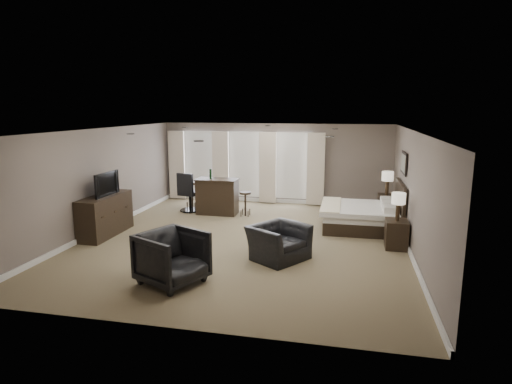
% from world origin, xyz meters
% --- Properties ---
extents(room, '(7.60, 8.60, 2.64)m').
position_xyz_m(room, '(0.00, 0.00, 1.30)').
color(room, '#706347').
rests_on(room, ground).
extents(window_bay, '(5.25, 0.20, 2.30)m').
position_xyz_m(window_bay, '(-1.00, 4.11, 1.20)').
color(window_bay, silver).
rests_on(window_bay, room).
extents(bed, '(1.95, 1.86, 1.24)m').
position_xyz_m(bed, '(2.58, 1.62, 0.62)').
color(bed, silver).
rests_on(bed, ground).
extents(nightstand_near, '(0.48, 0.58, 0.64)m').
position_xyz_m(nightstand_near, '(3.47, 0.17, 0.32)').
color(nightstand_near, black).
rests_on(nightstand_near, ground).
extents(nightstand_far, '(0.48, 0.59, 0.64)m').
position_xyz_m(nightstand_far, '(3.47, 3.07, 0.32)').
color(nightstand_far, black).
rests_on(nightstand_far, ground).
extents(lamp_near, '(0.30, 0.30, 0.63)m').
position_xyz_m(lamp_near, '(3.47, 0.17, 0.95)').
color(lamp_near, beige).
rests_on(lamp_near, nightstand_near).
extents(lamp_far, '(0.33, 0.33, 0.68)m').
position_xyz_m(lamp_far, '(3.47, 3.07, 0.98)').
color(lamp_far, beige).
rests_on(lamp_far, nightstand_far).
extents(wall_art, '(0.04, 0.96, 0.56)m').
position_xyz_m(wall_art, '(3.70, 1.62, 1.75)').
color(wall_art, slate).
rests_on(wall_art, room).
extents(dresser, '(0.55, 1.72, 1.00)m').
position_xyz_m(dresser, '(-3.45, -0.29, 0.50)').
color(dresser, black).
rests_on(dresser, ground).
extents(tv, '(0.58, 1.00, 0.13)m').
position_xyz_m(tv, '(-3.45, -0.29, 1.06)').
color(tv, black).
rests_on(tv, dresser).
extents(armchair_near, '(1.22, 1.32, 0.97)m').
position_xyz_m(armchair_near, '(1.00, -1.09, 0.48)').
color(armchair_near, black).
rests_on(armchair_near, ground).
extents(armchair_far, '(1.30, 1.33, 1.05)m').
position_xyz_m(armchair_far, '(-0.64, -2.74, 0.52)').
color(armchair_far, black).
rests_on(armchair_far, ground).
extents(bar_counter, '(1.22, 0.63, 1.06)m').
position_xyz_m(bar_counter, '(-1.38, 2.32, 0.53)').
color(bar_counter, black).
rests_on(bar_counter, ground).
extents(bar_stool_left, '(0.51, 0.51, 0.83)m').
position_xyz_m(bar_stool_left, '(-2.38, 2.85, 0.42)').
color(bar_stool_left, black).
rests_on(bar_stool_left, ground).
extents(bar_stool_right, '(0.40, 0.40, 0.71)m').
position_xyz_m(bar_stool_right, '(-0.52, 2.26, 0.36)').
color(bar_stool_right, black).
rests_on(bar_stool_right, ground).
extents(desk_chair, '(0.73, 0.73, 1.20)m').
position_xyz_m(desk_chair, '(-2.29, 2.46, 0.60)').
color(desk_chair, black).
rests_on(desk_chair, ground).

